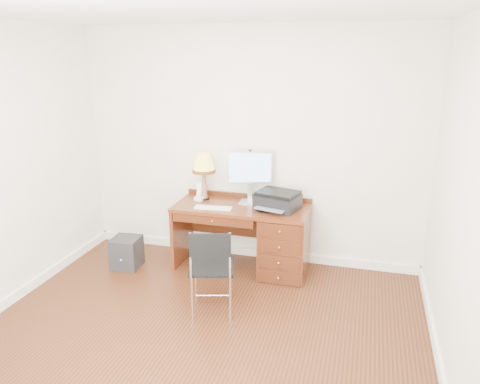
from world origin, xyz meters
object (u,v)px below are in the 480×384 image
(printer, at_px, (278,200))
(leg_lamp, at_px, (204,166))
(phone, at_px, (200,195))
(desk, at_px, (269,237))
(chair, at_px, (209,263))
(equipment_box, at_px, (127,252))
(monitor, at_px, (251,171))

(printer, distance_m, leg_lamp, 0.94)
(printer, distance_m, phone, 0.93)
(desk, bearing_deg, chair, -107.73)
(leg_lamp, relative_size, equipment_box, 1.52)
(chair, bearing_deg, equipment_box, 135.16)
(desk, distance_m, printer, 0.44)
(printer, relative_size, chair, 0.59)
(printer, height_order, leg_lamp, leg_lamp)
(monitor, bearing_deg, equipment_box, -177.10)
(monitor, height_order, printer, monitor)
(desk, bearing_deg, leg_lamp, 172.07)
(equipment_box, bearing_deg, desk, 8.04)
(chair, relative_size, equipment_box, 2.45)
(monitor, xyz_separation_m, leg_lamp, (-0.54, -0.05, 0.03))
(printer, bearing_deg, monitor, 170.62)
(desk, xyz_separation_m, printer, (0.08, 0.01, 0.43))
(equipment_box, bearing_deg, phone, 24.93)
(desk, relative_size, equipment_box, 4.19)
(chair, bearing_deg, printer, 52.94)
(equipment_box, bearing_deg, printer, 7.75)
(desk, relative_size, printer, 2.90)
(chair, height_order, equipment_box, chair)
(desk, distance_m, leg_lamp, 1.10)
(desk, distance_m, chair, 1.12)
(leg_lamp, height_order, chair, leg_lamp)
(desk, relative_size, chair, 1.71)
(monitor, xyz_separation_m, printer, (0.35, -0.16, -0.27))
(phone, bearing_deg, leg_lamp, 52.08)
(desk, xyz_separation_m, equipment_box, (-1.61, -0.35, -0.23))
(phone, bearing_deg, chair, -54.60)
(leg_lamp, relative_size, phone, 2.64)
(phone, height_order, equipment_box, phone)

